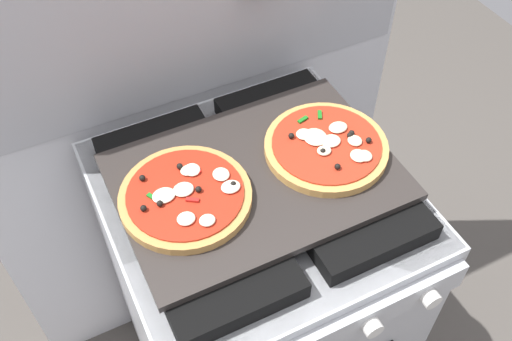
{
  "coord_description": "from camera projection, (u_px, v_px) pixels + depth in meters",
  "views": [
    {
      "loc": [
        -0.33,
        -0.67,
        1.77
      ],
      "look_at": [
        0.0,
        0.0,
        0.93
      ],
      "focal_mm": 40.91,
      "sensor_mm": 36.0,
      "label": 1
    }
  ],
  "objects": [
    {
      "name": "pizza_right",
      "position": [
        327.0,
        146.0,
        1.17
      ],
      "size": [
        0.25,
        0.25,
        0.03
      ],
      "color": "tan",
      "rests_on": "baking_tray"
    },
    {
      "name": "kitchen_backsplash",
      "position": [
        197.0,
        115.0,
        1.43
      ],
      "size": [
        1.1,
        0.09,
        1.55
      ],
      "color": "silver",
      "rests_on": "ground_plane"
    },
    {
      "name": "pizza_left",
      "position": [
        185.0,
        194.0,
        1.09
      ],
      "size": [
        0.25,
        0.25,
        0.03
      ],
      "color": "#C18947",
      "rests_on": "baking_tray"
    },
    {
      "name": "stove",
      "position": [
        256.0,
        294.0,
        1.48
      ],
      "size": [
        0.6,
        0.64,
        0.9
      ],
      "color": "#B7BABF",
      "rests_on": "ground_plane"
    },
    {
      "name": "baking_tray",
      "position": [
        256.0,
        177.0,
        1.14
      ],
      "size": [
        0.54,
        0.38,
        0.02
      ],
      "primitive_type": "cube",
      "color": "#2D2826",
      "rests_on": "stove"
    }
  ]
}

